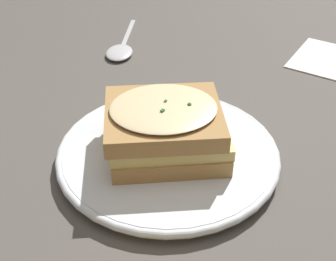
{
  "coord_description": "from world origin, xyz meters",
  "views": [
    {
      "loc": [
        0.33,
        0.31,
        0.37
      ],
      "look_at": [
        0.02,
        -0.02,
        0.04
      ],
      "focal_mm": 50.0,
      "sensor_mm": 36.0,
      "label": 1
    }
  ],
  "objects_px": {
    "dinner_plate": "(168,154)",
    "sandwich": "(166,128)",
    "spoon": "(120,50)",
    "napkin": "(327,59)"
  },
  "relations": [
    {
      "from": "napkin",
      "to": "dinner_plate",
      "type": "bearing_deg",
      "value": 0.52
    },
    {
      "from": "sandwich",
      "to": "dinner_plate",
      "type": "bearing_deg",
      "value": 128.27
    },
    {
      "from": "spoon",
      "to": "napkin",
      "type": "bearing_deg",
      "value": -178.43
    },
    {
      "from": "sandwich",
      "to": "napkin",
      "type": "bearing_deg",
      "value": -179.75
    },
    {
      "from": "spoon",
      "to": "napkin",
      "type": "relative_size",
      "value": 1.2
    },
    {
      "from": "dinner_plate",
      "to": "napkin",
      "type": "relative_size",
      "value": 2.11
    },
    {
      "from": "sandwich",
      "to": "napkin",
      "type": "relative_size",
      "value": 1.41
    },
    {
      "from": "spoon",
      "to": "napkin",
      "type": "height_order",
      "value": "spoon"
    },
    {
      "from": "dinner_plate",
      "to": "sandwich",
      "type": "bearing_deg",
      "value": -51.73
    },
    {
      "from": "dinner_plate",
      "to": "napkin",
      "type": "distance_m",
      "value": 0.38
    }
  ]
}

